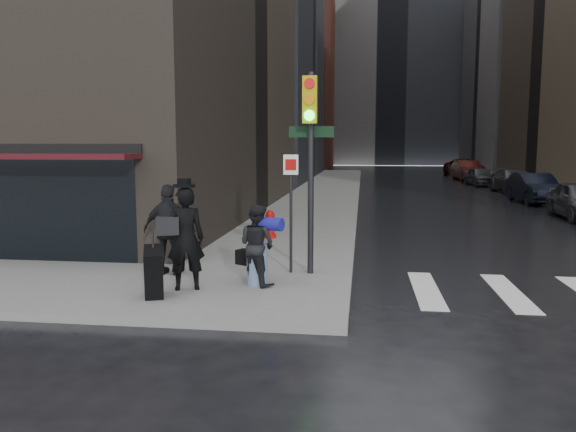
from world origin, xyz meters
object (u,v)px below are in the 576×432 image
fire_hydrant (270,225)px  parked_car_5 (468,170)px  man_greycoat (169,230)px  man_jeans (257,245)px  traffic_light (309,145)px  parked_car_2 (534,188)px  parked_car_4 (480,176)px  parked_car_3 (514,181)px  man_overcoat (179,244)px  parked_car_6 (464,168)px

fire_hydrant → parked_car_5: size_ratio=0.17×
man_greycoat → man_jeans: bearing=162.3°
traffic_light → parked_car_2: bearing=62.4°
man_greycoat → parked_car_2: man_greycoat is taller
man_jeans → parked_car_4: bearing=-79.2°
parked_car_2 → parked_car_3: bearing=81.0°
parked_car_3 → fire_hydrant: bearing=-125.0°
traffic_light → parked_car_3: traffic_light is taller
traffic_light → fire_hydrant: size_ratio=5.10×
man_overcoat → traffic_light: size_ratio=0.51×
man_overcoat → fire_hydrant: 6.36m
man_jeans → parked_car_3: 27.34m
man_jeans → parked_car_2: 21.56m
man_jeans → traffic_light: 2.39m
man_overcoat → parked_car_2: man_overcoat is taller
fire_hydrant → parked_car_2: bearing=49.4°
parked_car_4 → parked_car_6: size_ratio=0.67×
man_jeans → fire_hydrant: man_jeans is taller
man_overcoat → parked_car_3: bearing=-136.4°
traffic_light → parked_car_5: bearing=76.0°
parked_car_5 → fire_hydrant: bearing=-113.6°
man_overcoat → parked_car_6: 45.88m
man_overcoat → parked_car_4: bearing=-130.6°
traffic_light → fire_hydrant: bearing=110.2°
parked_car_5 → man_overcoat: bearing=-111.5°
parked_car_2 → man_greycoat: bearing=-128.1°
man_overcoat → parked_car_3: (12.57, 25.60, -0.34)m
parked_car_3 → parked_car_4: 6.21m
man_overcoat → parked_car_6: man_overcoat is taller
traffic_light → parked_car_5: 37.52m
fire_hydrant → parked_car_5: parked_car_5 is taller
man_greycoat → parked_car_3: bearing=-118.3°
fire_hydrant → parked_car_4: parked_car_4 is taller
man_overcoat → man_jeans: size_ratio=1.35×
man_greycoat → parked_car_6: size_ratio=0.33×
parked_car_4 → man_greycoat: bearing=-117.6°
parked_car_4 → parked_car_3: bearing=-88.1°
traffic_light → parked_car_4: 31.57m
man_jeans → parked_car_2: man_jeans is taller
man_greycoat → parked_car_2: 22.08m
man_overcoat → traffic_light: (2.27, 1.73, 1.83)m
fire_hydrant → parked_car_6: bearing=72.3°
parked_car_4 → parked_car_5: size_ratio=0.79×
parked_car_3 → parked_car_4: parked_car_3 is taller
parked_car_4 → parked_car_6: parked_car_6 is taller
man_jeans → parked_car_2: size_ratio=0.35×
man_overcoat → fire_hydrant: size_ratio=2.61×
parked_car_5 → man_greycoat: bearing=-113.0°
parked_car_5 → traffic_light: bearing=-108.9°
traffic_light → parked_car_3: bearing=67.7°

